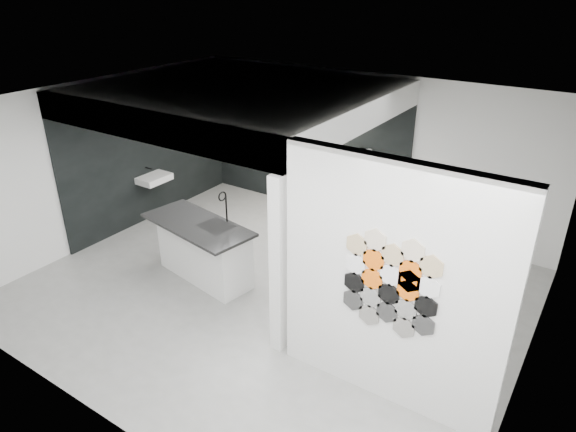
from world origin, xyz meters
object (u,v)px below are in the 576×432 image
Objects in this scene: bottle_dark at (295,139)px; glass_bowl at (369,155)px; stockpot at (266,133)px; partition_panel at (390,288)px; wall_basin at (154,179)px; kitchen_island at (204,249)px; glass_vase at (369,154)px; kettle at (362,152)px; utensil_cup at (276,137)px.

glass_bowl is at bearing 0.00° from bottle_dark.
glass_bowl is (2.28, 0.00, -0.05)m from stockpot.
partition_panel is 4.67× the size of wall_basin.
glass_bowl is at bearing 118.23° from partition_panel.
glass_vase is at bearing 78.19° from kitchen_island.
kitchen_island is at bearing -83.44° from bottle_dark.
bottle_dark is at bearing 180.00° from glass_bowl.
bottle_dark is (-1.45, 0.00, -0.00)m from kettle.
utensil_cup is at bearing 0.00° from stockpot.
kettle is 1.91m from utensil_cup.
partition_panel is 17.66× the size of bottle_dark.
utensil_cup is at bearing 114.47° from kitchen_island.
stockpot is at bearing 61.66° from wall_basin.
wall_basin is 3.79× the size of bottle_dark.
kettle is (2.13, 0.00, -0.02)m from stockpot.
kettle reaches higher than bottle_dark.
kitchen_island is (2.15, -1.05, -0.36)m from wall_basin.
glass_bowl reaches higher than wall_basin.
partition_panel is at bearing -61.77° from glass_vase.
kettle is at bearing 0.00° from utensil_cup.
glass_bowl is 0.80× the size of bottle_dark.
partition_panel is 4.39m from glass_vase.
partition_panel reaches higher than bottle_dark.
glass_vase reaches higher than wall_basin.
glass_vase is 2.05m from utensil_cup.
wall_basin is 2.42m from kitchen_island.
kitchen_island is 3.41m from stockpot.
bottle_dark is (-1.60, 0.00, 0.01)m from glass_vase.
kitchen_island is at bearing -111.67° from glass_vase.
stockpot is 1.61× the size of glass_vase.
kettle reaches higher than glass_vase.
partition_panel is 5.33m from bottle_dark.
partition_panel is at bearing -47.40° from kettle.
bottle_dark reaches higher than utensil_cup.
bottle_dark is 1.66× the size of utensil_cup.
wall_basin is at bearing -148.65° from glass_bowl.
stockpot is at bearing 180.00° from bottle_dark.
partition_panel is at bearing -18.23° from wall_basin.
utensil_cup is (-0.45, 0.00, -0.03)m from bottle_dark.
kettle is at bearing 80.51° from kitchen_island.
bottle_dark is at bearing 133.53° from partition_panel.
partition_panel is at bearing -43.13° from utensil_cup.
kettle is at bearing 0.00° from bottle_dark.
partition_panel reaches higher than utensil_cup.
glass_bowl is (3.39, 2.07, 0.52)m from wall_basin.
partition_panel reaches higher than kettle.
utensil_cup is (-1.91, 0.00, -0.03)m from kettle.
stockpot reaches higher than bottle_dark.
wall_basin is 6.30× the size of utensil_cup.
stockpot is at bearing 118.27° from kitchen_island.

